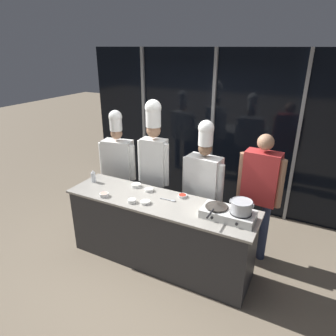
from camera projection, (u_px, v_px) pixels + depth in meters
name	position (u px, v px, depth m)	size (l,w,h in m)	color
ground_plane	(160.00, 260.00, 4.08)	(24.00, 24.00, 0.00)	#7F705B
window_wall_back	(213.00, 131.00, 5.17)	(4.81, 0.09, 2.70)	black
demo_counter	(159.00, 232.00, 3.91)	(2.47, 0.66, 0.92)	#2D2D30
portable_stove	(228.00, 214.00, 3.34)	(0.60, 0.32, 0.11)	silver
frying_pan	(217.00, 205.00, 3.37)	(0.26, 0.45, 0.04)	#38332D
stock_pot	(241.00, 206.00, 3.23)	(0.26, 0.23, 0.14)	#B7BABF
squeeze_bottle_clear	(93.00, 176.00, 4.22)	(0.06, 0.06, 0.18)	white
prep_bowl_garlic	(136.00, 185.00, 4.10)	(0.13, 0.13, 0.04)	white
prep_bowl_onion	(149.00, 190.00, 3.97)	(0.12, 0.12, 0.04)	white
prep_bowl_shrimp	(104.00, 194.00, 3.83)	(0.12, 0.12, 0.05)	white
prep_bowl_rice	(132.00, 201.00, 3.68)	(0.11, 0.11, 0.04)	white
prep_bowl_chili_flakes	(182.00, 196.00, 3.82)	(0.12, 0.12, 0.03)	white
prep_bowl_bean_sprouts	(145.00, 202.00, 3.66)	(0.13, 0.13, 0.03)	white
serving_spoon_slotted	(171.00, 200.00, 3.73)	(0.21, 0.05, 0.02)	#B2B5BA
chef_head	(118.00, 160.00, 4.75)	(0.60, 0.32, 1.83)	#2D3856
chef_sous	(154.00, 156.00, 4.27)	(0.48, 0.22, 2.06)	#4C4C51
chef_line	(204.00, 179.00, 4.03)	(0.60, 0.28, 1.85)	#232326
person_guest	(260.00, 186.00, 3.79)	(0.57, 0.25, 1.74)	#2D3856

